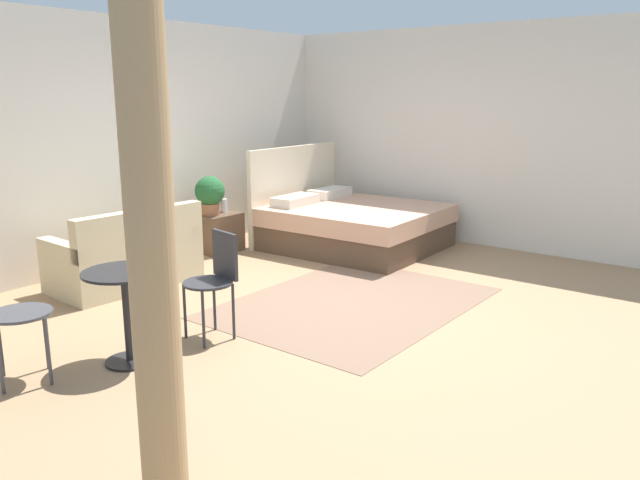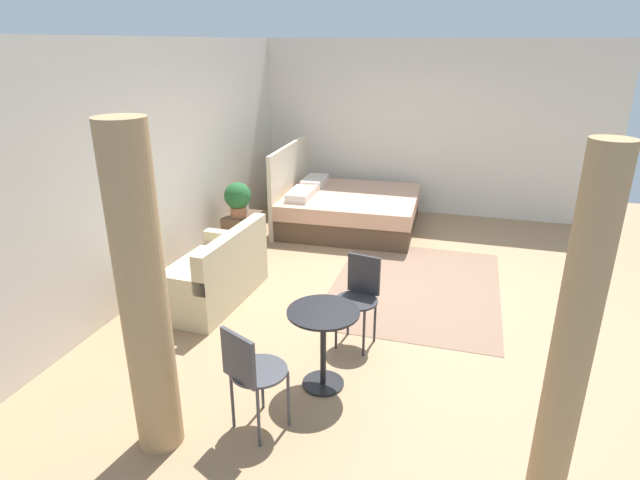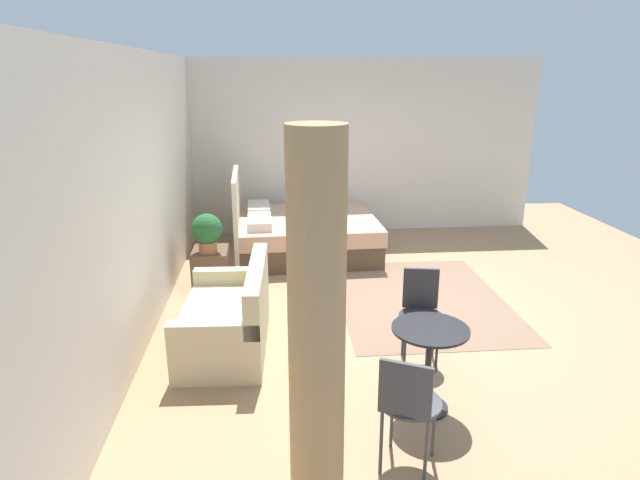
% 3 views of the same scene
% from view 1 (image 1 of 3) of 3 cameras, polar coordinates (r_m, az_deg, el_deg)
% --- Properties ---
extents(ground_plane, '(9.34, 8.63, 0.02)m').
position_cam_1_polar(ground_plane, '(6.02, 0.62, -5.79)').
color(ground_plane, '#9E7A56').
extents(wall_back, '(9.34, 0.12, 2.77)m').
position_cam_1_polar(wall_back, '(7.75, -16.41, 8.48)').
color(wall_back, silver).
rests_on(wall_back, ground).
extents(wall_right, '(0.12, 5.63, 2.77)m').
position_cam_1_polar(wall_right, '(8.47, 13.85, 8.98)').
color(wall_right, silver).
rests_on(wall_right, ground).
extents(area_rug, '(2.55, 1.91, 0.01)m').
position_cam_1_polar(area_rug, '(6.03, 2.97, -5.64)').
color(area_rug, '#7F604C').
rests_on(area_rug, ground).
extents(bed, '(1.89, 2.07, 1.25)m').
position_cam_1_polar(bed, '(8.12, 2.82, 1.47)').
color(bed, brown).
rests_on(bed, ground).
extents(couch, '(1.46, 0.84, 0.83)m').
position_cam_1_polar(couch, '(6.77, -16.94, -1.65)').
color(couch, beige).
rests_on(couch, ground).
extents(nightstand, '(0.52, 0.43, 0.48)m').
position_cam_1_polar(nightstand, '(8.00, -9.15, 0.66)').
color(nightstand, brown).
rests_on(nightstand, ground).
extents(potted_plant, '(0.36, 0.36, 0.48)m').
position_cam_1_polar(potted_plant, '(7.84, -9.87, 4.17)').
color(potted_plant, '#935B3D').
rests_on(potted_plant, nightstand).
extents(vase, '(0.08, 0.08, 0.17)m').
position_cam_1_polar(vase, '(8.02, -8.63, 3.07)').
color(vase, silver).
rests_on(vase, nightstand).
extents(balcony_table, '(0.59, 0.59, 0.70)m').
position_cam_1_polar(balcony_table, '(4.80, -17.07, -5.14)').
color(balcony_table, black).
rests_on(balcony_table, ground).
extents(cafe_chair_near_window, '(0.46, 0.46, 0.86)m').
position_cam_1_polar(cafe_chair_near_window, '(5.14, -9.33, -3.00)').
color(cafe_chair_near_window, '#2D2D33').
rests_on(cafe_chair_near_window, ground).
extents(cafe_chair_near_couch, '(0.56, 0.56, 0.87)m').
position_cam_1_polar(cafe_chair_near_couch, '(4.74, -26.37, -5.45)').
color(cafe_chair_near_couch, '#3F3F44').
rests_on(cafe_chair_near_couch, ground).
extents(curtain_left, '(0.21, 0.21, 2.32)m').
position_cam_1_polar(curtain_left, '(2.82, -14.73, -3.51)').
color(curtain_left, tan).
rests_on(curtain_left, ground).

